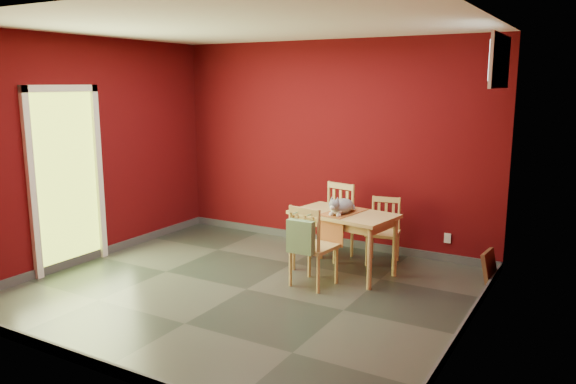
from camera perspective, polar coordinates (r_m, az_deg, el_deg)
The scene contains 13 objects.
ground at distance 6.06m, azimuth -4.24°, elevation -9.82°, with size 4.50×4.50×0.00m, color #2D342D.
room_shell at distance 6.04m, azimuth -4.25°, elevation -9.37°, with size 4.50×4.50×4.50m.
doorway at distance 6.98m, azimuth -21.64°, elevation 1.79°, with size 0.06×1.01×2.13m.
window at distance 5.76m, azimuth 20.69°, elevation 12.31°, with size 0.05×0.90×0.50m.
outlet_plate at distance 7.09m, azimuth 15.90°, elevation -4.53°, with size 0.08×0.01×0.12m, color silver.
dining_table at distance 6.39m, azimuth 5.67°, elevation -2.86°, with size 1.23×0.84×0.71m.
table_runner at distance 6.29m, azimuth 5.29°, elevation -2.69°, with size 0.39×0.66×0.31m.
chair_far_left at distance 7.03m, azimuth 4.67°, elevation -2.84°, with size 0.50×0.50×0.92m.
chair_far_right at distance 6.88m, azimuth 9.69°, elevation -3.84°, with size 0.43×0.43×0.79m.
chair_near at distance 6.00m, azimuth 2.41°, elevation -5.42°, with size 0.46×0.46×0.89m.
tote_bag at distance 5.78m, azimuth 1.29°, elevation -4.56°, with size 0.29×0.18×0.42m.
cat at distance 6.29m, azimuth 5.50°, elevation -1.16°, with size 0.24×0.46×0.23m, color slate, non-canonical shape.
picture_frame at distance 6.54m, azimuth 19.78°, elevation -7.19°, with size 0.15×0.37×0.36m.
Camera 1 is at (3.19, -4.67, 2.15)m, focal length 35.00 mm.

